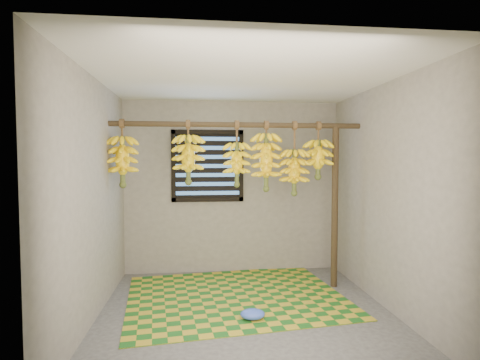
{
  "coord_description": "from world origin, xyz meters",
  "views": [
    {
      "loc": [
        -0.48,
        -3.75,
        1.58
      ],
      "look_at": [
        0.0,
        0.55,
        1.35
      ],
      "focal_mm": 28.0,
      "sensor_mm": 36.0,
      "label": 1
    }
  ],
  "objects": [
    {
      "name": "wall_back",
      "position": [
        0.0,
        1.5,
        1.2
      ],
      "size": [
        3.0,
        0.01,
        2.4
      ],
      "primitive_type": "cube",
      "color": "slate",
      "rests_on": "floor"
    },
    {
      "name": "banana_bunch_b",
      "position": [
        -0.6,
        0.7,
        1.59
      ],
      "size": [
        0.35,
        0.35,
        0.75
      ],
      "color": "brown",
      "rests_on": "hanging_pole"
    },
    {
      "name": "ceiling",
      "position": [
        0.0,
        0.0,
        2.4
      ],
      "size": [
        3.0,
        3.0,
        0.01
      ],
      "primitive_type": "cube",
      "color": "silver",
      "rests_on": "wall_back"
    },
    {
      "name": "banana_bunch_d",
      "position": [
        0.33,
        0.7,
        1.56
      ],
      "size": [
        0.36,
        0.36,
        0.84
      ],
      "color": "brown",
      "rests_on": "hanging_pole"
    },
    {
      "name": "floor",
      "position": [
        0.0,
        0.0,
        -0.01
      ],
      "size": [
        3.0,
        3.0,
        0.01
      ],
      "primitive_type": "cube",
      "color": "#464646",
      "rests_on": "ground"
    },
    {
      "name": "woven_mat",
      "position": [
        -0.06,
        0.49,
        0.01
      ],
      "size": [
        2.63,
        2.21,
        0.01
      ],
      "primitive_type": "cube",
      "rotation": [
        0.0,
        0.0,
        0.12
      ],
      "color": "#1C5F1B",
      "rests_on": "floor"
    },
    {
      "name": "banana_bunch_f",
      "position": [
        0.98,
        0.7,
        1.59
      ],
      "size": [
        0.34,
        0.34,
        0.7
      ],
      "color": "brown",
      "rests_on": "hanging_pole"
    },
    {
      "name": "support_post",
      "position": [
        1.2,
        0.7,
        1.0
      ],
      "size": [
        0.08,
        0.08,
        2.0
      ],
      "primitive_type": "cylinder",
      "color": "#43341F",
      "rests_on": "floor"
    },
    {
      "name": "plastic_bag",
      "position": [
        0.04,
        -0.17,
        0.06
      ],
      "size": [
        0.26,
        0.2,
        0.1
      ],
      "primitive_type": "ellipsoid",
      "rotation": [
        0.0,
        0.0,
        -0.07
      ],
      "color": "blue",
      "rests_on": "woven_mat"
    },
    {
      "name": "wall_left",
      "position": [
        -1.5,
        0.0,
        1.2
      ],
      "size": [
        0.01,
        3.0,
        2.4
      ],
      "primitive_type": "cube",
      "color": "slate",
      "rests_on": "floor"
    },
    {
      "name": "wall_right",
      "position": [
        1.5,
        0.0,
        1.2
      ],
      "size": [
        0.01,
        3.0,
        2.4
      ],
      "primitive_type": "cube",
      "color": "slate",
      "rests_on": "floor"
    },
    {
      "name": "window",
      "position": [
        -0.35,
        1.48,
        1.5
      ],
      "size": [
        1.0,
        0.04,
        1.0
      ],
      "color": "black",
      "rests_on": "wall_back"
    },
    {
      "name": "banana_bunch_a",
      "position": [
        -1.35,
        0.7,
        1.56
      ],
      "size": [
        0.33,
        0.33,
        0.78
      ],
      "color": "brown",
      "rests_on": "hanging_pole"
    },
    {
      "name": "banana_bunch_c",
      "position": [
        -0.02,
        0.7,
        1.53
      ],
      "size": [
        0.32,
        0.32,
        0.78
      ],
      "color": "brown",
      "rests_on": "hanging_pole"
    },
    {
      "name": "hanging_pole",
      "position": [
        0.0,
        0.7,
        2.0
      ],
      "size": [
        3.0,
        0.06,
        0.06
      ],
      "primitive_type": "cylinder",
      "rotation": [
        0.0,
        1.57,
        0.0
      ],
      "color": "#43341F",
      "rests_on": "wall_left"
    },
    {
      "name": "banana_bunch_e",
      "position": [
        0.68,
        0.7,
        1.44
      ],
      "size": [
        0.35,
        0.35,
        0.89
      ],
      "color": "brown",
      "rests_on": "hanging_pole"
    }
  ]
}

